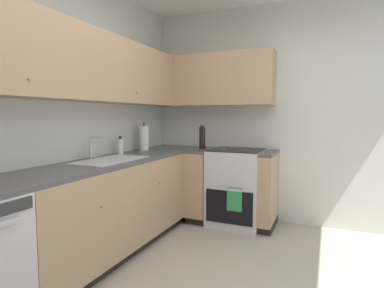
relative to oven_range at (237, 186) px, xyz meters
The scene contains 14 objects.
wall_back 2.31m from the oven_range, 145.74° to the left, with size 4.19×0.05×2.67m, color silver.
wall_right 1.08m from the oven_range, 61.24° to the right, with size 0.05×3.57×2.67m, color silver.
lower_cabinets_back 1.61m from the oven_range, 146.74° to the left, with size 2.05×0.62×0.87m.
countertop_back 1.66m from the oven_range, 146.88° to the left, with size 3.25×0.60×0.04m, color #4C4C51.
lower_cabinets_right 0.14m from the oven_range, 96.28° to the left, with size 0.62×1.04×0.87m.
countertop_right 0.45m from the oven_range, 97.40° to the left, with size 0.60×1.04×0.03m.
oven_range is the anchor object (origin of this frame).
upper_cabinets_back 2.24m from the oven_range, 145.94° to the left, with size 2.93×0.34×0.64m.
upper_cabinets_right 1.37m from the oven_range, 72.63° to the left, with size 0.32×1.58×0.64m.
sink 1.62m from the oven_range, 147.32° to the left, with size 0.71×0.40×0.10m.
faucet 1.78m from the oven_range, 141.27° to the left, with size 0.07×0.16×0.23m.
soap_bottle 1.48m from the oven_range, 129.89° to the left, with size 0.06×0.06×0.20m.
paper_towel_roll 1.27m from the oven_range, 112.92° to the left, with size 0.11×0.11×0.35m.
oil_bottle 0.74m from the oven_range, 92.35° to the left, with size 0.08×0.08×0.30m.
Camera 1 is at (-1.90, -0.44, 1.32)m, focal length 29.32 mm.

